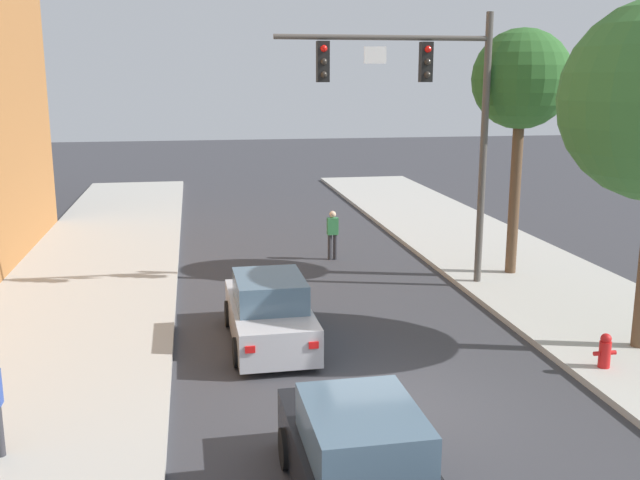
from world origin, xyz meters
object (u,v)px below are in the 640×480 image
(traffic_signal_mast, at_px, (428,101))
(pedestrian_crossing_road, at_px, (333,233))
(car_following_black, at_px, (360,464))
(fire_hydrant, at_px, (605,351))
(car_lead_silver, at_px, (269,313))
(street_tree_second, at_px, (521,81))

(traffic_signal_mast, distance_m, pedestrian_crossing_road, 6.14)
(car_following_black, height_order, fire_hydrant, car_following_black)
(car_lead_silver, distance_m, pedestrian_crossing_road, 7.99)
(traffic_signal_mast, bearing_deg, pedestrian_crossing_road, 116.26)
(fire_hydrant, bearing_deg, car_following_black, -147.45)
(traffic_signal_mast, xyz_separation_m, fire_hydrant, (1.73, -6.55, -4.80))
(pedestrian_crossing_road, relative_size, street_tree_second, 0.23)
(traffic_signal_mast, distance_m, car_following_black, 12.11)
(car_lead_silver, height_order, fire_hydrant, car_lead_silver)
(car_following_black, bearing_deg, pedestrian_crossing_road, 80.57)
(car_following_black, distance_m, fire_hydrant, 7.11)
(fire_hydrant, bearing_deg, car_lead_silver, 155.72)
(fire_hydrant, xyz_separation_m, street_tree_second, (1.28, 7.31, 5.31))
(car_lead_silver, distance_m, fire_hydrant, 7.16)
(car_following_black, bearing_deg, fire_hydrant, 32.55)
(traffic_signal_mast, bearing_deg, street_tree_second, 14.24)
(car_lead_silver, distance_m, car_following_black, 6.79)
(fire_hydrant, bearing_deg, traffic_signal_mast, 104.84)
(fire_hydrant, distance_m, street_tree_second, 9.13)
(car_lead_silver, xyz_separation_m, street_tree_second, (7.80, 4.37, 5.09))
(pedestrian_crossing_road, bearing_deg, street_tree_second, -32.05)
(traffic_signal_mast, bearing_deg, car_following_black, -112.31)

